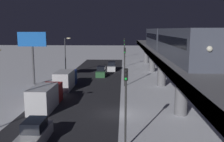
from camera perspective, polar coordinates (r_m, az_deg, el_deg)
ground_plane at (r=28.62m, az=0.58°, el=-9.61°), size 240.00×240.00×0.00m
avenue_asphalt at (r=29.21m, az=-9.30°, el=-9.34°), size 11.00×101.02×0.01m
elevated_railway at (r=28.06m, az=15.52°, el=0.61°), size 5.00×101.02×6.04m
subway_train at (r=37.84m, az=12.41°, el=6.92°), size 2.94×36.87×3.40m
sedan_white at (r=58.03m, az=-0.06°, el=0.96°), size 1.91×4.75×1.97m
sedan_green at (r=50.93m, az=-2.47°, el=-0.23°), size 1.80×4.52×1.97m
sedan_silver at (r=22.44m, az=-17.06°, el=-13.38°), size 1.80×4.69×1.97m
box_truck at (r=41.27m, az=-10.45°, el=-1.89°), size 2.40×7.40×2.80m
delivery_van at (r=31.35m, az=-14.80°, el=-5.66°), size 2.40×7.40×2.80m
traffic_light_near at (r=19.47m, az=3.13°, el=-5.90°), size 0.32×0.44×6.40m
traffic_light_mid at (r=41.18m, az=2.89°, el=2.25°), size 0.32×0.44×6.40m
traffic_light_far at (r=63.14m, az=2.82°, el=4.75°), size 0.32×0.44×6.40m
traffic_light_distant at (r=85.16m, az=2.78°, el=5.96°), size 0.32×0.44×6.40m
commercial_billboard at (r=44.31m, az=-17.61°, el=5.74°), size 4.80×0.36×8.90m
street_lamp_far at (r=53.59m, az=-10.32°, el=4.44°), size 1.35×0.44×7.65m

